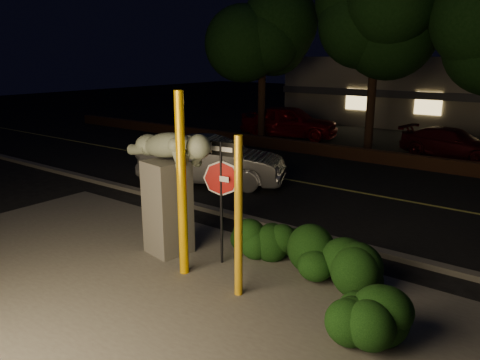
# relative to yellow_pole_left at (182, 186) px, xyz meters

# --- Properties ---
(ground) EXTENTS (90.00, 90.00, 0.00)m
(ground) POSITION_rel_yellow_pole_left_xyz_m (0.69, 10.20, -1.74)
(ground) COLOR black
(ground) RESTS_ON ground
(patio) EXTENTS (14.00, 6.00, 0.02)m
(patio) POSITION_rel_yellow_pole_left_xyz_m (0.69, -0.80, -1.73)
(patio) COLOR #4C4944
(patio) RESTS_ON ground
(road) EXTENTS (80.00, 8.00, 0.01)m
(road) POSITION_rel_yellow_pole_left_xyz_m (0.69, 7.20, -1.74)
(road) COLOR black
(road) RESTS_ON ground
(lane_marking) EXTENTS (80.00, 0.12, 0.00)m
(lane_marking) POSITION_rel_yellow_pole_left_xyz_m (0.69, 7.20, -1.72)
(lane_marking) COLOR #BBB74A
(lane_marking) RESTS_ON road
(curb) EXTENTS (80.00, 0.25, 0.12)m
(curb) POSITION_rel_yellow_pole_left_xyz_m (0.69, 3.10, -1.68)
(curb) COLOR #4C4944
(curb) RESTS_ON ground
(brick_wall) EXTENTS (40.00, 0.35, 0.50)m
(brick_wall) POSITION_rel_yellow_pole_left_xyz_m (0.69, 11.50, -1.49)
(brick_wall) COLOR #4B2818
(brick_wall) RESTS_ON ground
(parking_lot) EXTENTS (40.00, 12.00, 0.01)m
(parking_lot) POSITION_rel_yellow_pole_left_xyz_m (0.69, 17.20, -1.74)
(parking_lot) COLOR black
(parking_lot) RESTS_ON ground
(tree_far_a) EXTENTS (4.60, 4.60, 7.43)m
(tree_far_a) POSITION_rel_yellow_pole_left_xyz_m (-7.31, 13.20, 3.60)
(tree_far_a) COLOR black
(tree_far_a) RESTS_ON ground
(tree_far_b) EXTENTS (5.20, 5.20, 8.41)m
(tree_far_b) POSITION_rel_yellow_pole_left_xyz_m (-1.81, 13.40, 4.31)
(tree_far_b) COLOR black
(tree_far_b) RESTS_ON ground
(yellow_pole_left) EXTENTS (0.17, 0.17, 3.48)m
(yellow_pole_left) POSITION_rel_yellow_pole_left_xyz_m (0.00, 0.00, 0.00)
(yellow_pole_left) COLOR #FFB601
(yellow_pole_left) RESTS_ON ground
(yellow_pole_right) EXTENTS (0.14, 0.14, 2.83)m
(yellow_pole_right) POSITION_rel_yellow_pole_left_xyz_m (1.34, -0.04, -0.32)
(yellow_pole_right) COLOR gold
(yellow_pole_right) RESTS_ON ground
(signpost) EXTENTS (0.84, 0.13, 2.49)m
(signpost) POSITION_rel_yellow_pole_left_xyz_m (0.29, 0.78, 0.03)
(signpost) COLOR black
(signpost) RESTS_ON ground
(sculpture) EXTENTS (2.51, 1.06, 2.68)m
(sculpture) POSITION_rel_yellow_pole_left_xyz_m (-0.90, 0.52, -0.09)
(sculpture) COLOR #4C4944
(sculpture) RESTS_ON ground
(hedge_center) EXTENTS (1.90, 1.27, 0.91)m
(hedge_center) POSITION_rel_yellow_pole_left_xyz_m (0.89, 1.62, -1.29)
(hedge_center) COLOR black
(hedge_center) RESTS_ON ground
(hedge_right) EXTENTS (1.85, 1.07, 1.18)m
(hedge_right) POSITION_rel_yellow_pole_left_xyz_m (2.48, 1.37, -1.15)
(hedge_right) COLOR black
(hedge_right) RESTS_ON ground
(hedge_far_right) EXTENTS (1.62, 1.18, 1.03)m
(hedge_far_right) POSITION_rel_yellow_pole_left_xyz_m (3.49, -0.01, -1.23)
(hedge_far_right) COLOR black
(hedge_far_right) RESTS_ON ground
(silver_sedan) EXTENTS (4.91, 3.42, 1.53)m
(silver_sedan) POSITION_rel_yellow_pole_left_xyz_m (-3.77, 5.27, -0.97)
(silver_sedan) COLOR #A0A1A5
(silver_sedan) RESTS_ON ground
(parked_car_red) EXTENTS (5.19, 3.06, 1.66)m
(parked_car_red) POSITION_rel_yellow_pole_left_xyz_m (-6.44, 14.44, -0.91)
(parked_car_red) COLOR maroon
(parked_car_red) RESTS_ON ground
(parked_car_darkred) EXTENTS (4.34, 2.28, 1.20)m
(parked_car_darkred) POSITION_rel_yellow_pole_left_xyz_m (1.38, 14.34, -1.14)
(parked_car_darkred) COLOR #450B11
(parked_car_darkred) RESTS_ON ground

